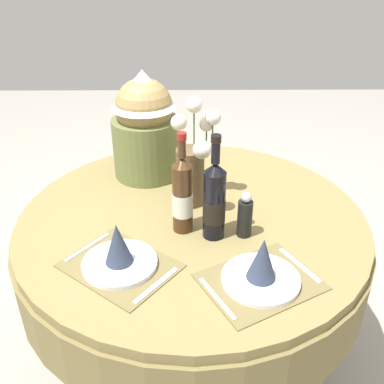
{
  "coord_description": "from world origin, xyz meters",
  "views": [
    {
      "loc": [
        -0.01,
        -1.4,
        1.65
      ],
      "look_at": [
        0.0,
        0.03,
        0.82
      ],
      "focal_mm": 41.17,
      "sensor_mm": 36.0,
      "label": 1
    }
  ],
  "objects_px": {
    "wine_bottle_right": "(183,195)",
    "gift_tub_back_left": "(145,121)",
    "wine_bottle_left": "(214,201)",
    "pepper_mill": "(245,216)",
    "place_setting_right": "(261,270)",
    "dining_table": "(192,247)",
    "flower_vase": "(192,162)",
    "place_setting_left": "(119,254)"
  },
  "relations": [
    {
      "from": "gift_tub_back_left",
      "to": "place_setting_right",
      "type": "bearing_deg",
      "value": -60.95
    },
    {
      "from": "flower_vase",
      "to": "place_setting_right",
      "type": "bearing_deg",
      "value": -67.05
    },
    {
      "from": "dining_table",
      "to": "flower_vase",
      "type": "relative_size",
      "value": 3.21
    },
    {
      "from": "dining_table",
      "to": "flower_vase",
      "type": "distance_m",
      "value": 0.34
    },
    {
      "from": "place_setting_left",
      "to": "place_setting_right",
      "type": "height_order",
      "value": "same"
    },
    {
      "from": "place_setting_left",
      "to": "wine_bottle_left",
      "type": "distance_m",
      "value": 0.36
    },
    {
      "from": "flower_vase",
      "to": "pepper_mill",
      "type": "height_order",
      "value": "flower_vase"
    },
    {
      "from": "place_setting_left",
      "to": "wine_bottle_right",
      "type": "xyz_separation_m",
      "value": [
        0.2,
        0.21,
        0.1
      ]
    },
    {
      "from": "wine_bottle_right",
      "to": "gift_tub_back_left",
      "type": "relative_size",
      "value": 0.81
    },
    {
      "from": "place_setting_right",
      "to": "gift_tub_back_left",
      "type": "relative_size",
      "value": 0.92
    },
    {
      "from": "place_setting_left",
      "to": "gift_tub_back_left",
      "type": "relative_size",
      "value": 0.93
    },
    {
      "from": "wine_bottle_left",
      "to": "wine_bottle_right",
      "type": "bearing_deg",
      "value": 159.84
    },
    {
      "from": "wine_bottle_left",
      "to": "gift_tub_back_left",
      "type": "distance_m",
      "value": 0.55
    },
    {
      "from": "dining_table",
      "to": "place_setting_right",
      "type": "bearing_deg",
      "value": -61.74
    },
    {
      "from": "dining_table",
      "to": "flower_vase",
      "type": "bearing_deg",
      "value": 88.56
    },
    {
      "from": "dining_table",
      "to": "gift_tub_back_left",
      "type": "xyz_separation_m",
      "value": [
        -0.2,
        0.34,
        0.4
      ]
    },
    {
      "from": "place_setting_right",
      "to": "wine_bottle_right",
      "type": "distance_m",
      "value": 0.38
    },
    {
      "from": "place_setting_right",
      "to": "pepper_mill",
      "type": "height_order",
      "value": "pepper_mill"
    },
    {
      "from": "flower_vase",
      "to": "wine_bottle_left",
      "type": "bearing_deg",
      "value": -72.84
    },
    {
      "from": "dining_table",
      "to": "wine_bottle_left",
      "type": "xyz_separation_m",
      "value": [
        0.07,
        -0.13,
        0.3
      ]
    },
    {
      "from": "wine_bottle_right",
      "to": "pepper_mill",
      "type": "distance_m",
      "value": 0.23
    },
    {
      "from": "flower_vase",
      "to": "place_setting_left",
      "type": "bearing_deg",
      "value": -120.66
    },
    {
      "from": "dining_table",
      "to": "place_setting_left",
      "type": "relative_size",
      "value": 3.12
    },
    {
      "from": "place_setting_left",
      "to": "place_setting_right",
      "type": "bearing_deg",
      "value": -10.27
    },
    {
      "from": "place_setting_right",
      "to": "gift_tub_back_left",
      "type": "height_order",
      "value": "gift_tub_back_left"
    },
    {
      "from": "wine_bottle_left",
      "to": "wine_bottle_right",
      "type": "height_order",
      "value": "wine_bottle_left"
    },
    {
      "from": "wine_bottle_right",
      "to": "pepper_mill",
      "type": "relative_size",
      "value": 2.17
    },
    {
      "from": "flower_vase",
      "to": "wine_bottle_left",
      "type": "height_order",
      "value": "flower_vase"
    },
    {
      "from": "wine_bottle_left",
      "to": "pepper_mill",
      "type": "xyz_separation_m",
      "value": [
        0.11,
        0.0,
        -0.06
      ]
    },
    {
      "from": "place_setting_right",
      "to": "flower_vase",
      "type": "bearing_deg",
      "value": 112.95
    },
    {
      "from": "flower_vase",
      "to": "gift_tub_back_left",
      "type": "height_order",
      "value": "gift_tub_back_left"
    },
    {
      "from": "dining_table",
      "to": "flower_vase",
      "type": "height_order",
      "value": "flower_vase"
    },
    {
      "from": "wine_bottle_right",
      "to": "place_setting_right",
      "type": "bearing_deg",
      "value": -50.18
    },
    {
      "from": "place_setting_left",
      "to": "place_setting_right",
      "type": "xyz_separation_m",
      "value": [
        0.44,
        -0.08,
        0.0
      ]
    },
    {
      "from": "pepper_mill",
      "to": "dining_table",
      "type": "bearing_deg",
      "value": 143.93
    },
    {
      "from": "place_setting_right",
      "to": "wine_bottle_right",
      "type": "relative_size",
      "value": 1.14
    },
    {
      "from": "pepper_mill",
      "to": "place_setting_right",
      "type": "bearing_deg",
      "value": -84.59
    },
    {
      "from": "wine_bottle_right",
      "to": "gift_tub_back_left",
      "type": "xyz_separation_m",
      "value": [
        -0.16,
        0.43,
        0.1
      ]
    },
    {
      "from": "dining_table",
      "to": "wine_bottle_left",
      "type": "bearing_deg",
      "value": -61.2
    },
    {
      "from": "place_setting_left",
      "to": "dining_table",
      "type": "bearing_deg",
      "value": 52.22
    },
    {
      "from": "flower_vase",
      "to": "wine_bottle_right",
      "type": "height_order",
      "value": "flower_vase"
    },
    {
      "from": "place_setting_right",
      "to": "wine_bottle_right",
      "type": "bearing_deg",
      "value": 129.82
    }
  ]
}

